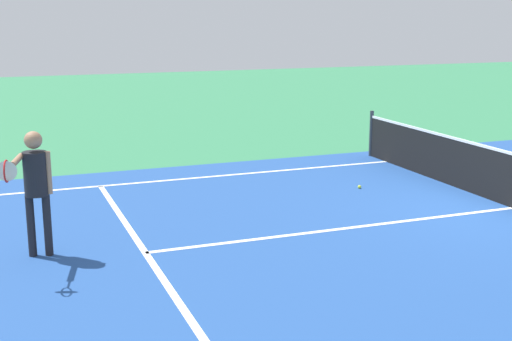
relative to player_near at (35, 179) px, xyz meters
The scene contains 7 objects.
ground_plane 7.86m from the player_near, 87.14° to the left, with size 60.00×60.00×0.00m, color #337F51.
court_surface_inbounds 7.86m from the player_near, 87.14° to the left, with size 10.62×24.40×0.00m, color #234C93.
line_sideline_left 4.29m from the player_near, 153.78° to the left, with size 0.10×11.89×0.01m, color white.
line_service_near 1.80m from the player_near, 74.25° to the left, with size 8.22×0.10×0.01m, color white.
line_center_service 4.72m from the player_near, 85.15° to the left, with size 0.10×6.40×0.01m, color white.
player_near is the anchor object (origin of this frame).
tennis_ball_near_net 6.34m from the player_near, 106.42° to the left, with size 0.07×0.07×0.07m, color #CCE033.
Camera 1 is at (9.11, -8.24, 3.27)m, focal length 48.45 mm.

